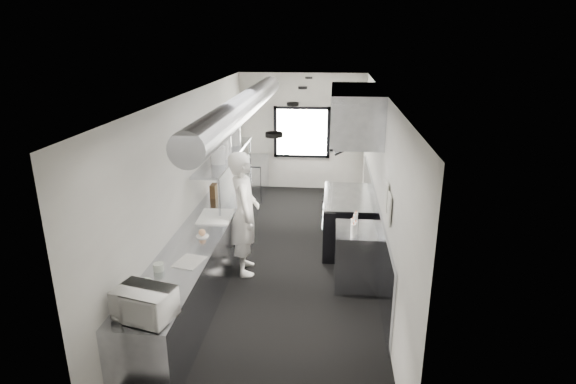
% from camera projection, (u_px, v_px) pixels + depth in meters
% --- Properties ---
extents(floor, '(3.00, 8.00, 0.01)m').
position_uv_depth(floor, '(286.00, 259.00, 8.01)').
color(floor, black).
rests_on(floor, ground).
extents(ceiling, '(3.00, 8.00, 0.01)m').
position_uv_depth(ceiling, '(285.00, 93.00, 7.12)').
color(ceiling, silver).
rests_on(ceiling, wall_back).
extents(wall_back, '(3.00, 0.02, 2.80)m').
position_uv_depth(wall_back, '(302.00, 132.00, 11.34)').
color(wall_back, beige).
rests_on(wall_back, floor).
extents(wall_front, '(3.00, 0.02, 2.80)m').
position_uv_depth(wall_front, '(236.00, 327.00, 3.79)').
color(wall_front, beige).
rests_on(wall_front, floor).
extents(wall_left, '(0.02, 8.00, 2.80)m').
position_uv_depth(wall_left, '(194.00, 178.00, 7.70)').
color(wall_left, beige).
rests_on(wall_left, floor).
extents(wall_right, '(0.02, 8.00, 2.80)m').
position_uv_depth(wall_right, '(380.00, 184.00, 7.43)').
color(wall_right, beige).
rests_on(wall_right, floor).
extents(wall_cladding, '(0.03, 5.50, 1.10)m').
position_uv_depth(wall_cladding, '(374.00, 226.00, 7.99)').
color(wall_cladding, '#91949E').
rests_on(wall_cladding, wall_right).
extents(hvac_duct, '(0.40, 6.40, 0.40)m').
position_uv_depth(hvac_duct, '(245.00, 105.00, 7.64)').
color(hvac_duct, gray).
rests_on(hvac_duct, ceiling).
extents(service_window, '(1.36, 0.05, 1.25)m').
position_uv_depth(service_window, '(302.00, 133.00, 11.31)').
color(service_window, white).
rests_on(service_window, wall_back).
extents(exhaust_hood, '(0.81, 2.20, 0.88)m').
position_uv_depth(exhaust_hood, '(355.00, 113.00, 7.82)').
color(exhaust_hood, '#91949E').
rests_on(exhaust_hood, ceiling).
extents(prep_counter, '(0.70, 6.00, 0.90)m').
position_uv_depth(prep_counter, '(211.00, 245.00, 7.50)').
color(prep_counter, '#91949E').
rests_on(prep_counter, floor).
extents(pass_shelf, '(0.45, 3.00, 0.68)m').
position_uv_depth(pass_shelf, '(226.00, 156.00, 8.58)').
color(pass_shelf, '#91949E').
rests_on(pass_shelf, prep_counter).
extents(range, '(0.88, 1.60, 0.94)m').
position_uv_depth(range, '(347.00, 221.00, 8.43)').
color(range, black).
rests_on(range, floor).
extents(bottle_station, '(0.65, 0.80, 0.90)m').
position_uv_depth(bottle_station, '(356.00, 257.00, 7.11)').
color(bottle_station, '#91949E').
rests_on(bottle_station, floor).
extents(far_work_table, '(0.70, 1.20, 0.90)m').
position_uv_depth(far_work_table, '(250.00, 178.00, 10.99)').
color(far_work_table, '#91949E').
rests_on(far_work_table, floor).
extents(notice_sheet_a, '(0.02, 0.28, 0.38)m').
position_uv_depth(notice_sheet_a, '(386.00, 196.00, 6.24)').
color(notice_sheet_a, beige).
rests_on(notice_sheet_a, wall_right).
extents(notice_sheet_b, '(0.02, 0.28, 0.38)m').
position_uv_depth(notice_sheet_b, '(389.00, 209.00, 5.93)').
color(notice_sheet_b, beige).
rests_on(notice_sheet_b, wall_right).
extents(line_cook, '(0.62, 0.81, 1.98)m').
position_uv_depth(line_cook, '(244.00, 213.00, 7.33)').
color(line_cook, white).
rests_on(line_cook, floor).
extents(microwave, '(0.63, 0.53, 0.32)m').
position_uv_depth(microwave, '(144.00, 304.00, 4.74)').
color(microwave, white).
rests_on(microwave, prep_counter).
extents(deli_tub_a, '(0.20, 0.20, 0.11)m').
position_uv_depth(deli_tub_a, '(145.00, 285.00, 5.31)').
color(deli_tub_a, beige).
rests_on(deli_tub_a, prep_counter).
extents(deli_tub_b, '(0.16, 0.16, 0.09)m').
position_uv_depth(deli_tub_b, '(158.00, 267.00, 5.73)').
color(deli_tub_b, beige).
rests_on(deli_tub_b, prep_counter).
extents(newspaper, '(0.39, 0.45, 0.01)m').
position_uv_depth(newspaper, '(189.00, 262.00, 5.96)').
color(newspaper, white).
rests_on(newspaper, prep_counter).
extents(small_plate, '(0.19, 0.19, 0.02)m').
position_uv_depth(small_plate, '(202.00, 236.00, 6.70)').
color(small_plate, silver).
rests_on(small_plate, prep_counter).
extents(pastry, '(0.10, 0.10, 0.10)m').
position_uv_depth(pastry, '(202.00, 232.00, 6.69)').
color(pastry, tan).
rests_on(pastry, small_plate).
extents(cutting_board, '(0.54, 0.69, 0.02)m').
position_uv_depth(cutting_board, '(215.00, 217.00, 7.42)').
color(cutting_board, white).
rests_on(cutting_board, prep_counter).
extents(knife_block, '(0.10, 0.22, 0.23)m').
position_uv_depth(knife_block, '(214.00, 191.00, 8.31)').
color(knife_block, '#4D371B').
rests_on(knife_block, prep_counter).
extents(plate_stack_a, '(0.30, 0.30, 0.29)m').
position_uv_depth(plate_stack_a, '(218.00, 155.00, 7.90)').
color(plate_stack_a, silver).
rests_on(plate_stack_a, pass_shelf).
extents(plate_stack_b, '(0.27, 0.27, 0.35)m').
position_uv_depth(plate_stack_b, '(221.00, 149.00, 8.20)').
color(plate_stack_b, silver).
rests_on(plate_stack_b, pass_shelf).
extents(plate_stack_c, '(0.28, 0.28, 0.35)m').
position_uv_depth(plate_stack_c, '(225.00, 144.00, 8.58)').
color(plate_stack_c, silver).
rests_on(plate_stack_c, pass_shelf).
extents(plate_stack_d, '(0.28, 0.28, 0.41)m').
position_uv_depth(plate_stack_d, '(234.00, 135.00, 9.22)').
color(plate_stack_d, silver).
rests_on(plate_stack_d, pass_shelf).
extents(squeeze_bottle_a, '(0.09, 0.09, 0.20)m').
position_uv_depth(squeeze_bottle_a, '(353.00, 231.00, 6.66)').
color(squeeze_bottle_a, white).
rests_on(squeeze_bottle_a, bottle_station).
extents(squeeze_bottle_b, '(0.07, 0.07, 0.19)m').
position_uv_depth(squeeze_bottle_b, '(355.00, 228.00, 6.77)').
color(squeeze_bottle_b, white).
rests_on(squeeze_bottle_b, bottle_station).
extents(squeeze_bottle_c, '(0.07, 0.07, 0.17)m').
position_uv_depth(squeeze_bottle_c, '(353.00, 224.00, 6.92)').
color(squeeze_bottle_c, white).
rests_on(squeeze_bottle_c, bottle_station).
extents(squeeze_bottle_d, '(0.07, 0.07, 0.17)m').
position_uv_depth(squeeze_bottle_d, '(355.00, 220.00, 7.08)').
color(squeeze_bottle_d, white).
rests_on(squeeze_bottle_d, bottle_station).
extents(squeeze_bottle_e, '(0.07, 0.07, 0.17)m').
position_uv_depth(squeeze_bottle_e, '(356.00, 218.00, 7.18)').
color(squeeze_bottle_e, white).
rests_on(squeeze_bottle_e, bottle_station).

